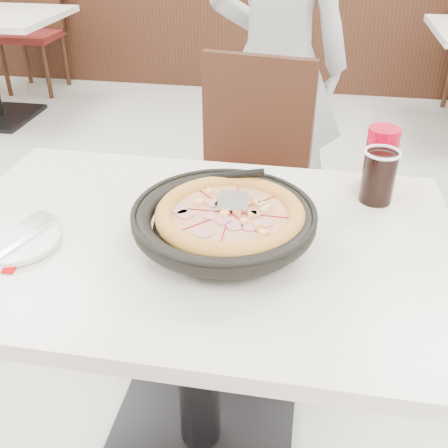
% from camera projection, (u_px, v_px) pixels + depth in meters
% --- Properties ---
extents(floor, '(7.00, 7.00, 0.00)m').
position_uv_depth(floor, '(125.00, 433.00, 1.63)').
color(floor, '#ACACA8').
rests_on(floor, ground).
extents(wainscot_back, '(5.90, 0.03, 1.10)m').
position_uv_depth(wainscot_back, '(261.00, 22.00, 4.24)').
color(wainscot_back, black).
rests_on(wainscot_back, floor).
extents(main_table, '(1.28, 0.92, 0.75)m').
position_uv_depth(main_table, '(198.00, 351.00, 1.41)').
color(main_table, silver).
rests_on(main_table, floor).
extents(chair_far, '(0.48, 0.48, 0.95)m').
position_uv_depth(chair_far, '(240.00, 199.00, 1.92)').
color(chair_far, black).
rests_on(chair_far, floor).
extents(trivet, '(0.12, 0.12, 0.04)m').
position_uv_depth(trivet, '(239.00, 232.00, 1.19)').
color(trivet, black).
rests_on(trivet, main_table).
extents(pizza_pan, '(0.35, 0.35, 0.01)m').
position_uv_depth(pizza_pan, '(224.00, 227.00, 1.17)').
color(pizza_pan, black).
rests_on(pizza_pan, trivet).
extents(pizza, '(0.32, 0.32, 0.02)m').
position_uv_depth(pizza, '(230.00, 221.00, 1.15)').
color(pizza, '#B57B2E').
rests_on(pizza, pizza_pan).
extents(pizza_server, '(0.07, 0.09, 0.00)m').
position_uv_depth(pizza_server, '(233.00, 200.00, 1.17)').
color(pizza_server, white).
rests_on(pizza_server, pizza).
extents(side_plate, '(0.21, 0.21, 0.01)m').
position_uv_depth(side_plate, '(17.00, 241.00, 1.18)').
color(side_plate, white).
rests_on(side_plate, napkin).
extents(fork, '(0.07, 0.17, 0.00)m').
position_uv_depth(fork, '(28.00, 238.00, 1.17)').
color(fork, white).
rests_on(fork, side_plate).
extents(cola_glass, '(0.09, 0.09, 0.13)m').
position_uv_depth(cola_glass, '(378.00, 178.00, 1.32)').
color(cola_glass, black).
rests_on(cola_glass, main_table).
extents(red_cup, '(0.09, 0.09, 0.16)m').
position_uv_depth(red_cup, '(380.00, 157.00, 1.39)').
color(red_cup, '#AC0019').
rests_on(red_cup, main_table).
extents(diner_person, '(0.63, 0.44, 1.64)m').
position_uv_depth(diner_person, '(276.00, 64.00, 2.19)').
color(diner_person, '#A5A5AA').
rests_on(diner_person, floor).
extents(bg_chair_left_far, '(0.43, 0.43, 0.95)m').
position_uv_depth(bg_chair_left_far, '(30.00, 33.00, 4.26)').
color(bg_chair_left_far, black).
rests_on(bg_chair_left_far, floor).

